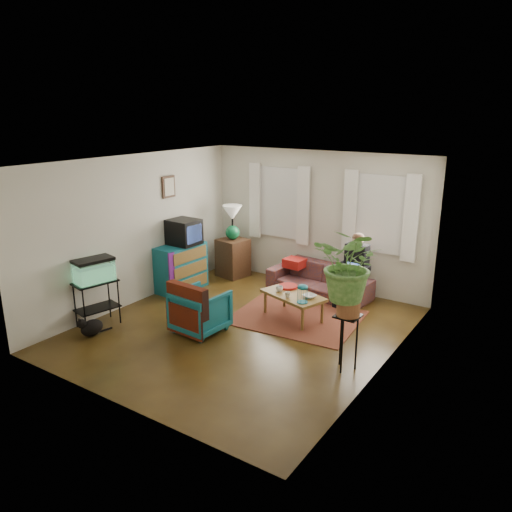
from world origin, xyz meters
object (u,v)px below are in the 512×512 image
Objects in this scene: aquarium_stand at (97,304)px; plant_stand at (346,342)px; sofa at (319,275)px; dresser at (181,267)px; armchair at (200,309)px; side_table at (233,258)px; coffee_table at (293,306)px.

plant_stand reaches higher than aquarium_stand.
sofa is 2.61m from dresser.
sofa is at bearing 123.82° from plant_stand.
armchair is at bearing -102.86° from sofa.
side_table is at bearing -60.63° from armchair.
dresser is at bearing -146.74° from sofa.
sofa is at bearing 30.36° from dresser.
plant_stand is (3.85, -1.10, -0.05)m from dresser.
sofa is at bearing 0.46° from side_table.
armchair is 0.72× the size of coffee_table.
armchair is 1.55m from coffee_table.
aquarium_stand is at bearing 30.09° from armchair.
dresser is 1.97m from aquarium_stand.
side_table is 1.01× the size of plant_stand.
side_table is at bearing 167.64° from coffee_table.
dresser reaches higher than aquarium_stand.
coffee_table is at bearing 51.19° from aquarium_stand.
plant_stand is (3.51, -2.30, -0.00)m from side_table.
dresser is 1.94m from armchair.
armchair reaches higher than coffee_table.
aquarium_stand is 3.14m from coffee_table.
aquarium_stand is 0.95× the size of plant_stand.
side_table is at bearing 76.69° from dresser.
aquarium_stand is 1.67m from armchair.
plant_stand is at bearing -19.40° from coffee_table.
armchair is at bearing 38.96° from aquarium_stand.
plant_stand is (1.55, -2.31, 0.01)m from sofa.
sofa is 1.86× the size of coffee_table.
plant_stand is at bearing -13.40° from dresser.
coffee_table is (0.96, 1.21, -0.16)m from armchair.
armchair is at bearing -176.56° from plant_stand.
armchair is at bearing -37.16° from dresser.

